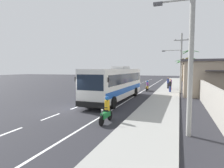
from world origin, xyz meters
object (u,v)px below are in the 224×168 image
(utility_pole_nearest, at_px, (190,35))
(utility_pole_mid, at_px, (180,61))
(palm_second, at_px, (187,67))
(motorcycle_beside_bus, at_px, (147,87))
(coach_bus_foreground, at_px, (116,83))
(palm_fourth, at_px, (189,58))
(pedestrian_near_kerb, at_px, (171,84))
(pedestrian_midwalk, at_px, (170,86))
(palm_third, at_px, (183,65))
(motorcycle_trailing, at_px, (106,112))
(pedestrian_far_walk, at_px, (168,83))
(palm_nearest, at_px, (189,65))

(utility_pole_nearest, bearing_deg, utility_pole_mid, 91.31)
(utility_pole_mid, height_order, palm_second, utility_pole_mid)
(motorcycle_beside_bus, bearing_deg, palm_second, 35.89)
(coach_bus_foreground, distance_m, palm_fourth, 28.02)
(coach_bus_foreground, xyz_separation_m, pedestrian_near_kerb, (5.04, 10.99, -0.84))
(pedestrian_midwalk, relative_size, palm_third, 0.27)
(palm_fourth, bearing_deg, motorcycle_beside_bus, -110.75)
(motorcycle_trailing, xyz_separation_m, utility_pole_mid, (4.25, 16.54, 3.64))
(coach_bus_foreground, height_order, palm_fourth, palm_fourth)
(coach_bus_foreground, relative_size, utility_pole_nearest, 1.32)
(pedestrian_far_walk, xyz_separation_m, palm_fourth, (3.67, 13.72, 4.55))
(utility_pole_mid, height_order, palm_fourth, utility_pole_mid)
(motorcycle_beside_bus, xyz_separation_m, utility_pole_nearest, (4.94, -18.51, 4.29))
(motorcycle_trailing, distance_m, pedestrian_near_kerb, 19.47)
(palm_nearest, xyz_separation_m, palm_second, (-0.53, -3.61, -0.31))
(pedestrian_near_kerb, distance_m, pedestrian_midwalk, 2.90)
(utility_pole_nearest, bearing_deg, coach_bus_foreground, 126.43)
(palm_third, xyz_separation_m, palm_fourth, (1.20, -7.31, 1.30))
(pedestrian_midwalk, bearing_deg, motorcycle_beside_bus, 28.89)
(palm_nearest, height_order, palm_second, palm_nearest)
(palm_second, bearing_deg, pedestrian_midwalk, -112.48)
(utility_pole_nearest, bearing_deg, palm_second, 88.50)
(motorcycle_trailing, xyz_separation_m, palm_nearest, (5.77, 25.27, 3.28))
(palm_second, distance_m, palm_fourth, 13.28)
(palm_third, bearing_deg, motorcycle_beside_bus, -102.21)
(coach_bus_foreground, xyz_separation_m, palm_fourth, (8.26, 26.51, 3.75))
(pedestrian_far_walk, xyz_separation_m, utility_pole_nearest, (2.13, -21.89, 3.86))
(pedestrian_near_kerb, bearing_deg, palm_fourth, 151.86)
(pedestrian_midwalk, height_order, palm_fourth, palm_fourth)
(utility_pole_mid, distance_m, palm_second, 5.25)
(coach_bus_foreground, height_order, motorcycle_trailing, coach_bus_foreground)
(motorcycle_trailing, height_order, palm_third, palm_third)
(pedestrian_near_kerb, height_order, utility_pole_mid, utility_pole_mid)
(pedestrian_far_walk, height_order, palm_nearest, palm_nearest)
(utility_pole_nearest, distance_m, palm_second, 22.56)
(pedestrian_near_kerb, bearing_deg, motorcycle_beside_bus, -80.58)
(coach_bus_foreground, xyz_separation_m, utility_pole_mid, (6.32, 8.30, 2.44))
(motorcycle_trailing, bearing_deg, utility_pole_mid, 75.58)
(pedestrian_near_kerb, height_order, pedestrian_far_walk, pedestrian_far_walk)
(coach_bus_foreground, bearing_deg, pedestrian_near_kerb, 65.35)
(motorcycle_beside_bus, distance_m, utility_pole_mid, 5.95)
(palm_nearest, relative_size, palm_second, 1.09)
(motorcycle_trailing, bearing_deg, motorcycle_beside_bus, 90.95)
(pedestrian_midwalk, height_order, palm_second, palm_second)
(motorcycle_trailing, distance_m, palm_fourth, 35.65)
(pedestrian_near_kerb, relative_size, palm_fourth, 0.22)
(palm_fourth, bearing_deg, coach_bus_foreground, -107.30)
(palm_fourth, bearing_deg, palm_second, -94.13)
(motorcycle_trailing, height_order, utility_pole_nearest, utility_pole_nearest)
(motorcycle_trailing, xyz_separation_m, pedestrian_midwalk, (3.04, 16.34, 0.33))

